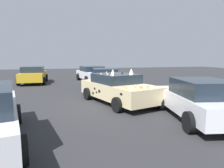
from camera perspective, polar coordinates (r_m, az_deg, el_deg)
The scene contains 6 objects.
ground_plane at distance 9.41m, azimuth 1.77°, elevation -5.37°, with size 60.00×60.00×0.00m, color #2D2D30.
art_car_decorated at distance 9.31m, azimuth 1.65°, elevation -1.20°, with size 4.77×2.98×1.61m.
parked_sedan_row_back_far at distance 7.40m, azimuth 23.75°, elevation -4.03°, with size 4.30×2.55×1.40m.
parked_sedan_near_left at distance 17.77m, azimuth -5.75°, elevation 3.01°, with size 4.65×2.51×1.34m.
parked_sedan_near_right at distance 17.55m, azimuth -21.68°, elevation 2.46°, with size 4.09×2.14×1.38m.
parked_sedan_far_left at distance 14.41m, azimuth -2.16°, elevation 1.95°, with size 4.81×2.61×1.35m.
Camera 1 is at (-8.74, 2.77, 2.12)m, focal length 31.82 mm.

